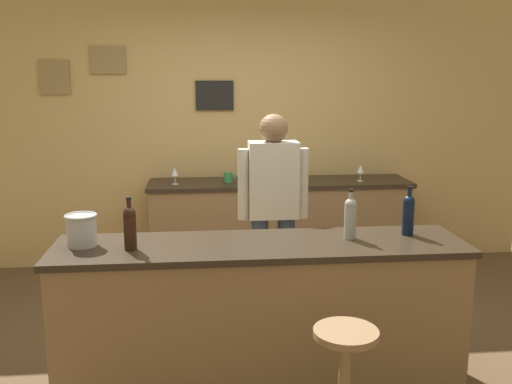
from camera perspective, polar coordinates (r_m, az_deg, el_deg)
ground_plane at (r=4.06m, az=-0.15°, el=-16.02°), size 10.00×10.00×0.00m
back_wall at (r=5.64m, az=-2.19°, el=6.78°), size 6.00×0.09×2.80m
bar_counter at (r=3.50m, az=0.49°, el=-12.38°), size 2.44×0.60×0.92m
side_counter at (r=5.47m, az=2.39°, el=-3.51°), size 2.49×0.56×0.90m
bartender at (r=4.16m, az=1.74°, el=-1.52°), size 0.52×0.21×1.62m
bar_stool at (r=2.95m, az=8.95°, el=-17.47°), size 0.32×0.32×0.68m
wine_bottle_a at (r=3.26m, az=-12.64°, el=-3.41°), size 0.07×0.07×0.31m
wine_bottle_b at (r=3.44m, az=9.51°, el=-2.48°), size 0.07×0.07×0.31m
wine_bottle_c at (r=3.60m, az=15.16°, el=-2.09°), size 0.07×0.07×0.31m
ice_bucket at (r=3.41m, az=-17.23°, el=-3.62°), size 0.19×0.19×0.19m
wine_glass_a at (r=5.24m, az=-8.23°, el=1.96°), size 0.07×0.07×0.16m
wine_glass_b at (r=5.44m, az=10.53°, el=2.24°), size 0.07×0.07×0.16m
coffee_mug at (r=5.31m, az=-2.82°, el=1.51°), size 0.12×0.08×0.09m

